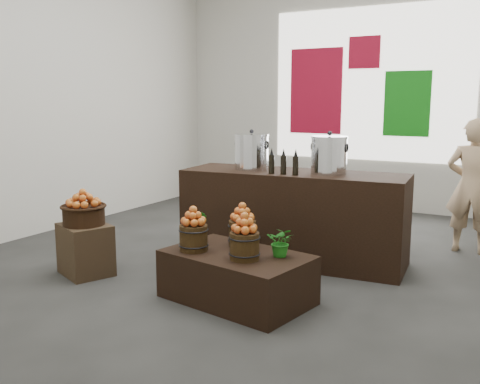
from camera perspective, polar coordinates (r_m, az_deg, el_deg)
The scene contains 23 objects.
ground at distance 6.02m, azimuth 0.92°, elevation -7.19°, with size 7.00×7.00×0.00m, color #353533.
back_wall at distance 9.00m, azimuth 11.82°, elevation 11.13°, with size 6.00×0.04×4.00m, color beige.
back_opening at distance 8.89m, azimuth 13.65°, elevation 11.08°, with size 3.20×0.02×2.40m, color white.
deco_red_left at distance 9.17m, azimuth 8.10°, elevation 10.59°, with size 0.90×0.04×1.40m, color maroon.
deco_green_right at distance 8.73m, azimuth 17.39°, elevation 8.97°, with size 0.70×0.04×1.00m, color #117313.
deco_red_upper at distance 8.94m, azimuth 13.13°, elevation 14.31°, with size 0.50×0.04×0.50m, color maroon.
crate at distance 5.69m, azimuth -16.15°, elevation -5.90°, with size 0.52×0.42×0.52m, color #493722.
wicker_basket at distance 5.60m, azimuth -16.32°, elevation -2.41°, with size 0.41×0.41×0.19m, color black.
apples_in_basket at distance 5.57m, azimuth -16.41°, elevation -0.59°, with size 0.32×0.32×0.17m, color #A9051A, non-canonical shape.
display_table at distance 4.78m, azimuth -0.34°, elevation -9.04°, with size 1.25×0.77×0.43m, color black.
apple_bucket_front_left at distance 4.79m, azimuth -4.97°, elevation -4.89°, with size 0.25×0.25×0.23m, color #38250F.
apples_in_bucket_front_left at distance 4.74m, azimuth -5.01°, elevation -2.55°, with size 0.19×0.19×0.17m, color #A9051A, non-canonical shape.
apple_bucket_front_right at distance 4.51m, azimuth 0.49°, elevation -5.78°, with size 0.25×0.25×0.23m, color #38250F.
apples_in_bucket_front_right at distance 4.46m, azimuth 0.49°, elevation -3.30°, with size 0.19×0.19×0.17m, color #A9051A, non-canonical shape.
apple_bucket_rear at distance 4.93m, azimuth 0.25°, elevation -4.41°, with size 0.25×0.25×0.23m, color #38250F.
apples_in_bucket_rear at distance 4.89m, azimuth 0.25°, elevation -2.14°, with size 0.19×0.19×0.17m, color #A9051A, non-canonical shape.
herb_garnish_right at distance 4.60m, azimuth 4.44°, elevation -5.32°, with size 0.23×0.20×0.26m, color #186816.
herb_garnish_left at distance 5.09m, azimuth -4.37°, elevation -3.64°, with size 0.16×0.13×0.29m, color #186816.
counter at distance 5.90m, azimuth 5.67°, elevation -2.61°, with size 2.42×0.77×0.99m, color black.
stock_pot_left at distance 5.97m, azimuth 1.25°, elevation 4.21°, with size 0.37×0.37×0.37m, color silver.
stock_pot_center at distance 5.69m, azimuth 9.48°, elevation 3.80°, with size 0.37×0.37×0.37m, color silver.
oil_cruets at distance 5.57m, azimuth 4.98°, elevation 3.27°, with size 0.26×0.07×0.28m, color black, non-canonical shape.
shopper at distance 6.69m, azimuth 23.49°, elevation 0.57°, with size 0.57×0.37×1.56m, color tan.
Camera 1 is at (2.73, -5.07, 1.76)m, focal length 40.00 mm.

